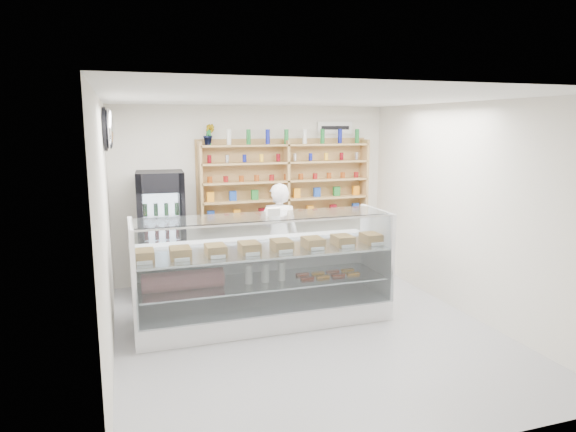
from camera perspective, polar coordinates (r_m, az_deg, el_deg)
name	(u,v)px	position (r m, az deg, el deg)	size (l,w,h in m)	color
room	(308,220)	(6.05, 2.20, -0.43)	(5.00, 5.00, 5.00)	#9A9A9F
display_counter	(264,294)	(6.63, -2.70, -8.61)	(3.22, 0.96, 1.40)	white
shop_worker	(279,237)	(7.78, -0.99, -2.34)	(0.60, 0.39, 1.65)	white
drinks_cooler	(162,234)	(7.72, -13.80, -1.97)	(0.70, 0.68, 1.84)	black
wall_shelving	(286,181)	(8.37, -0.18, 3.89)	(2.84, 0.28, 1.33)	tan
potted_plant	(209,134)	(8.02, -8.79, 8.94)	(0.18, 0.14, 0.32)	#1E6626
security_mirror	(109,129)	(6.77, -19.26, 9.09)	(0.15, 0.50, 0.50)	silver
wall_sign	(335,128)	(8.76, 5.24, 9.74)	(0.62, 0.03, 0.20)	white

